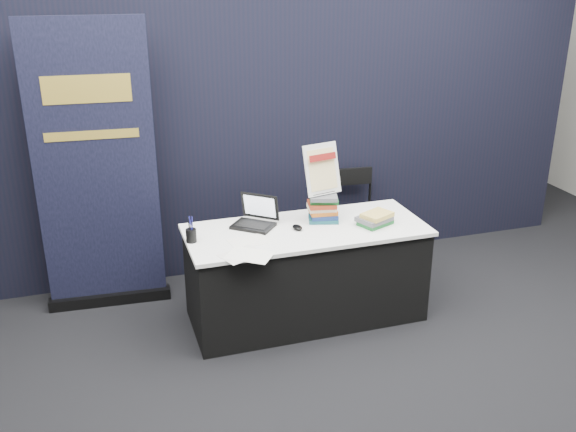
# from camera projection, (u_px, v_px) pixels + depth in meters

# --- Properties ---
(floor) EXTENTS (8.00, 8.00, 0.00)m
(floor) POSITION_uv_depth(u_px,v_px,m) (331.00, 353.00, 4.57)
(floor) COLOR black
(floor) RESTS_ON ground
(wall_back) EXTENTS (8.00, 0.02, 3.50)m
(wall_back) POSITION_uv_depth(u_px,v_px,m) (210.00, 40.00, 7.47)
(wall_back) COLOR #A5A39B
(wall_back) RESTS_ON floor
(drape_partition) EXTENTS (6.00, 0.08, 2.40)m
(drape_partition) POSITION_uv_depth(u_px,v_px,m) (267.00, 136.00, 5.55)
(drape_partition) COLOR black
(drape_partition) RESTS_ON floor
(display_table) EXTENTS (1.80, 0.75, 0.75)m
(display_table) POSITION_uv_depth(u_px,v_px,m) (306.00, 273.00, 4.92)
(display_table) COLOR black
(display_table) RESTS_ON floor
(laptop) EXTENTS (0.36, 0.40, 0.23)m
(laptop) POSITION_uv_depth(u_px,v_px,m) (252.00, 218.00, 4.82)
(laptop) COLOR black
(laptop) RESTS_ON display_table
(mouse) EXTENTS (0.08, 0.11, 0.03)m
(mouse) POSITION_uv_depth(u_px,v_px,m) (297.00, 227.00, 4.76)
(mouse) COLOR black
(mouse) RESTS_ON display_table
(brochure_left) EXTENTS (0.34, 0.29, 0.00)m
(brochure_left) POSITION_uv_depth(u_px,v_px,m) (242.00, 255.00, 4.35)
(brochure_left) COLOR silver
(brochure_left) RESTS_ON display_table
(brochure_mid) EXTENTS (0.37, 0.35, 0.00)m
(brochure_mid) POSITION_uv_depth(u_px,v_px,m) (250.00, 255.00, 4.34)
(brochure_mid) COLOR white
(brochure_mid) RESTS_ON display_table
(brochure_right) EXTENTS (0.30, 0.23, 0.00)m
(brochure_right) POSITION_uv_depth(u_px,v_px,m) (248.00, 241.00, 4.56)
(brochure_right) COLOR white
(brochure_right) RESTS_ON display_table
(pen_cup) EXTENTS (0.08, 0.08, 0.10)m
(pen_cup) POSITION_uv_depth(u_px,v_px,m) (191.00, 236.00, 4.53)
(pen_cup) COLOR black
(pen_cup) RESTS_ON display_table
(book_stack_tall) EXTENTS (0.25, 0.21, 0.21)m
(book_stack_tall) POSITION_uv_depth(u_px,v_px,m) (323.00, 208.00, 4.89)
(book_stack_tall) COLOR #164B54
(book_stack_tall) RESTS_ON display_table
(book_stack_short) EXTENTS (0.28, 0.26, 0.10)m
(book_stack_short) POSITION_uv_depth(u_px,v_px,m) (375.00, 219.00, 4.83)
(book_stack_short) COLOR #1B672C
(book_stack_short) RESTS_ON display_table
(info_sign) EXTENTS (0.31, 0.17, 0.39)m
(info_sign) POSITION_uv_depth(u_px,v_px,m) (322.00, 170.00, 4.80)
(info_sign) COLOR black
(info_sign) RESTS_ON book_stack_tall
(pullup_banner) EXTENTS (0.96, 0.16, 2.26)m
(pullup_banner) POSITION_uv_depth(u_px,v_px,m) (98.00, 187.00, 4.89)
(pullup_banner) COLOR black
(pullup_banner) RESTS_ON floor
(stacking_chair) EXTENTS (0.43, 0.44, 0.89)m
(stacking_chair) POSITION_uv_depth(u_px,v_px,m) (357.00, 215.00, 5.73)
(stacking_chair) COLOR black
(stacking_chair) RESTS_ON floor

